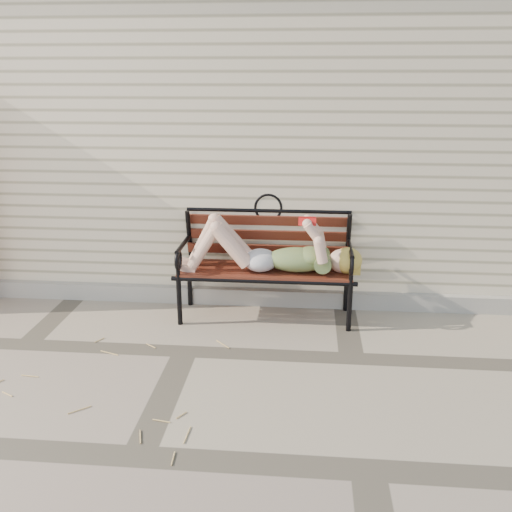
# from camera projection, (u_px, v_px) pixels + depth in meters

# --- Properties ---
(ground) EXTENTS (80.00, 80.00, 0.00)m
(ground) POSITION_uv_depth(u_px,v_px,m) (185.00, 351.00, 4.31)
(ground) COLOR gray
(ground) RESTS_ON ground
(house_wall) EXTENTS (8.00, 4.00, 3.00)m
(house_wall) POSITION_uv_depth(u_px,v_px,m) (234.00, 119.00, 6.70)
(house_wall) COLOR beige
(house_wall) RESTS_ON ground
(foundation_strip) EXTENTS (8.00, 0.10, 0.15)m
(foundation_strip) POSITION_uv_depth(u_px,v_px,m) (207.00, 295.00, 5.21)
(foundation_strip) COLOR gray
(foundation_strip) RESTS_ON ground
(garden_bench) EXTENTS (1.59, 0.63, 1.03)m
(garden_bench) POSITION_uv_depth(u_px,v_px,m) (266.00, 250.00, 4.84)
(garden_bench) COLOR black
(garden_bench) RESTS_ON ground
(reading_woman) EXTENTS (1.50, 0.34, 0.47)m
(reading_woman) POSITION_uv_depth(u_px,v_px,m) (267.00, 250.00, 4.71)
(reading_woman) COLOR #0A454C
(reading_woman) RESTS_ON ground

